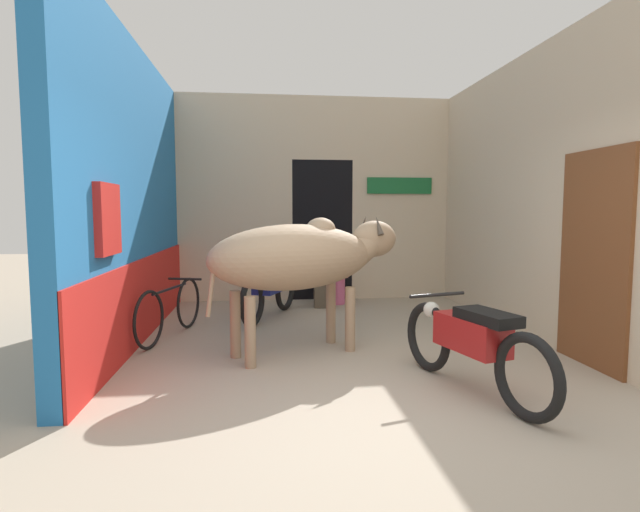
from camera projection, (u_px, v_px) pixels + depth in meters
The scene contains 10 objects.
ground_plane at pixel (382, 411), 3.77m from camera, with size 30.00×30.00×0.00m, color tan.
wall_left_shopfront at pixel (132, 198), 5.74m from camera, with size 0.25×4.84×3.42m.
wall_back_with_doorway at pixel (317, 211), 8.70m from camera, with size 4.59×0.93×3.42m.
wall_right_with_door at pixel (525, 197), 6.23m from camera, with size 0.22×4.84×3.42m.
cow at pixel (303, 257), 5.25m from camera, with size 2.28×1.42×1.47m.
motorcycle_near at pixel (471, 341), 4.13m from camera, with size 0.71×1.84×0.76m.
motorcycle_far at pixel (270, 287), 7.02m from camera, with size 0.86×1.71×0.78m.
bicycle at pixel (171, 310), 5.95m from camera, with size 0.57×1.63×0.67m.
shopkeeper_seated at pixel (322, 265), 7.87m from camera, with size 0.38×0.34×1.22m.
plastic_stool at pixel (337, 289), 8.13m from camera, with size 0.37×0.37×0.47m.
Camera 1 is at (-0.88, -3.58, 1.51)m, focal length 28.00 mm.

